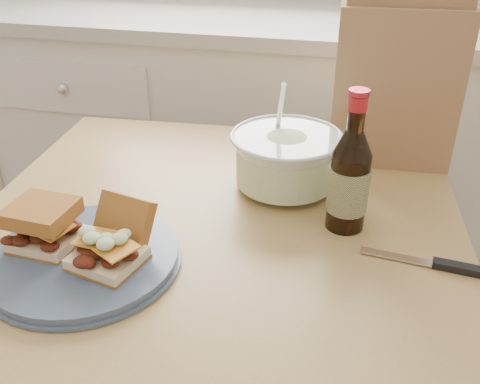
% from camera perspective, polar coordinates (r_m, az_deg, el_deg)
% --- Properties ---
extents(cabinet_run, '(2.50, 0.64, 0.94)m').
position_cam_1_polar(cabinet_run, '(1.95, 0.44, 5.04)').
color(cabinet_run, silver).
rests_on(cabinet_run, ground).
extents(dining_table, '(0.96, 0.96, 0.75)m').
position_cam_1_polar(dining_table, '(1.05, -2.57, -8.32)').
color(dining_table, tan).
rests_on(dining_table, ground).
extents(plate, '(0.31, 0.31, 0.02)m').
position_cam_1_polar(plate, '(0.91, -16.29, -6.84)').
color(plate, '#43536D').
rests_on(plate, dining_table).
extents(sandwich_left, '(0.11, 0.10, 0.07)m').
position_cam_1_polar(sandwich_left, '(0.93, -20.19, -3.29)').
color(sandwich_left, beige).
rests_on(sandwich_left, plate).
extents(sandwich_right, '(0.12, 0.16, 0.09)m').
position_cam_1_polar(sandwich_right, '(0.87, -13.45, -5.10)').
color(sandwich_right, beige).
rests_on(sandwich_right, plate).
extents(coleslaw_bowl, '(0.22, 0.22, 0.22)m').
position_cam_1_polar(coleslaw_bowl, '(1.07, 4.89, 3.23)').
color(coleslaw_bowl, silver).
rests_on(coleslaw_bowl, dining_table).
extents(beer_bottle, '(0.07, 0.07, 0.26)m').
position_cam_1_polar(beer_bottle, '(0.94, 11.57, 1.39)').
color(beer_bottle, black).
rests_on(beer_bottle, dining_table).
extents(knife, '(0.19, 0.04, 0.01)m').
position_cam_1_polar(knife, '(0.93, 20.70, -7.27)').
color(knife, silver).
rests_on(knife, dining_table).
extents(paper_bag, '(0.27, 0.18, 0.34)m').
position_cam_1_polar(paper_bag, '(1.22, 16.17, 11.12)').
color(paper_bag, '#9F6D4D').
rests_on(paper_bag, dining_table).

